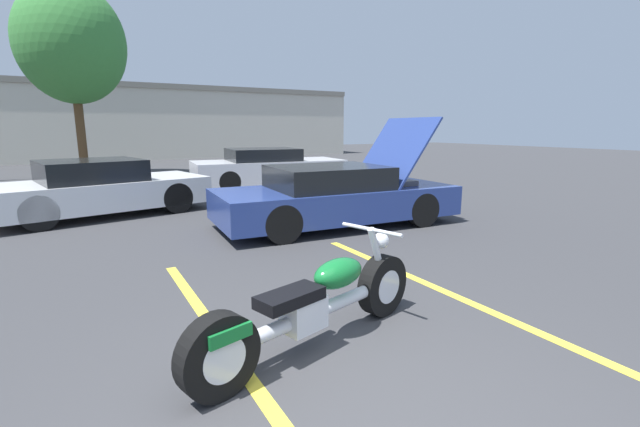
% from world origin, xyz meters
% --- Properties ---
extents(parking_stripe_foreground, '(0.12, 5.96, 0.01)m').
position_xyz_m(parking_stripe_foreground, '(-0.27, 1.16, 0.00)').
color(parking_stripe_foreground, yellow).
rests_on(parking_stripe_foreground, ground).
extents(parking_stripe_middle, '(0.12, 5.96, 0.01)m').
position_xyz_m(parking_stripe_middle, '(2.33, 1.16, 0.00)').
color(parking_stripe_middle, yellow).
rests_on(parking_stripe_middle, ground).
extents(far_building, '(32.00, 4.20, 4.40)m').
position_xyz_m(far_building, '(0.00, 27.07, 2.34)').
color(far_building, beige).
rests_on(far_building, ground).
extents(tree_background, '(3.76, 3.76, 7.07)m').
position_xyz_m(tree_background, '(-0.97, 17.23, 4.89)').
color(tree_background, brown).
rests_on(tree_background, ground).
extents(motorcycle, '(2.49, 0.97, 0.95)m').
position_xyz_m(motorcycle, '(0.40, 1.29, 0.38)').
color(motorcycle, black).
rests_on(motorcycle, ground).
extents(show_car_hood_open, '(4.74, 2.21, 2.08)m').
position_xyz_m(show_car_hood_open, '(3.09, 5.26, 0.58)').
color(show_car_hood_open, navy).
rests_on(show_car_hood_open, ground).
extents(parked_car_mid_right_row, '(4.54, 2.72, 1.21)m').
position_xyz_m(parked_car_mid_right_row, '(-0.86, 8.63, 0.58)').
color(parked_car_mid_right_row, white).
rests_on(parked_car_mid_right_row, ground).
extents(parked_car_right_row, '(4.90, 2.39, 1.23)m').
position_xyz_m(parked_car_right_row, '(4.11, 11.12, 0.60)').
color(parked_car_right_row, silver).
rests_on(parked_car_right_row, ground).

